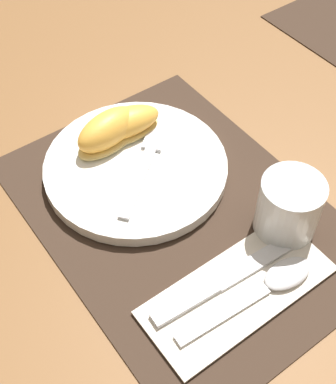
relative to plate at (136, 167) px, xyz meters
name	(u,v)px	position (x,y,z in m)	size (l,w,h in m)	color
ground_plane	(180,214)	(0.09, 0.01, -0.01)	(3.00, 3.00, 0.00)	brown
placemat	(180,213)	(0.09, 0.01, -0.01)	(0.43, 0.31, 0.00)	#38281E
plate	(136,167)	(0.00, 0.00, 0.00)	(0.23, 0.23, 0.02)	white
juice_glass	(288,210)	(0.18, 0.09, 0.02)	(0.07, 0.07, 0.08)	silver
napkin	(238,290)	(0.21, -0.01, -0.01)	(0.09, 0.22, 0.00)	silver
knife	(227,279)	(0.19, -0.01, 0.00)	(0.03, 0.20, 0.01)	silver
spoon	(271,284)	(0.23, 0.02, 0.00)	(0.04, 0.18, 0.01)	silver
fork	(149,154)	(0.00, 0.02, 0.01)	(0.13, 0.16, 0.00)	silver
citrus_wedge_0	(121,125)	(-0.05, 0.01, 0.02)	(0.07, 0.12, 0.04)	#F4DB84
citrus_wedge_1	(108,131)	(-0.05, -0.01, 0.03)	(0.06, 0.10, 0.05)	#F4DB84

